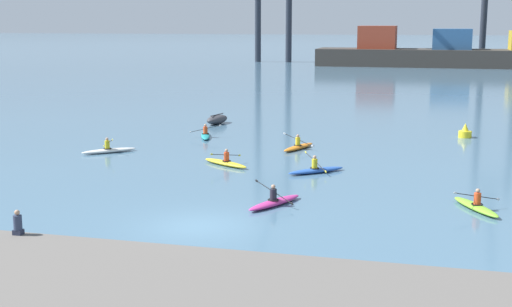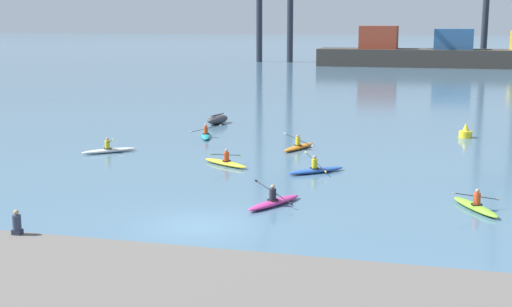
{
  "view_description": "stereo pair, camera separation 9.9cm",
  "coord_description": "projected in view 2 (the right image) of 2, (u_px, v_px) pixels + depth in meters",
  "views": [
    {
      "loc": [
        8.8,
        -25.09,
        7.93
      ],
      "look_at": [
        -0.85,
        12.4,
        0.6
      ],
      "focal_mm": 49.12,
      "sensor_mm": 36.0,
      "label": 1
    },
    {
      "loc": [
        8.89,
        -25.07,
        7.93
      ],
      "look_at": [
        -0.85,
        12.4,
        0.6
      ],
      "focal_mm": 49.12,
      "sensor_mm": 36.0,
      "label": 2
    }
  ],
  "objects": [
    {
      "name": "kayak_lime",
      "position": [
        475.0,
        206.0,
        29.84
      ],
      "size": [
        2.13,
        3.28,
        0.95
      ],
      "color": "#7ABC2D",
      "rests_on": "ground"
    },
    {
      "name": "ground_plane",
      "position": [
        198.0,
        226.0,
        27.51
      ],
      "size": [
        800.0,
        800.0,
        0.0
      ],
      "primitive_type": "plane",
      "color": "#476B84"
    },
    {
      "name": "container_barge",
      "position": [
        451.0,
        53.0,
        122.99
      ],
      "size": [
        47.02,
        8.87,
        7.13
      ],
      "color": "#38332D",
      "rests_on": "ground"
    },
    {
      "name": "kayak_blue",
      "position": [
        316.0,
        170.0,
        37.13
      ],
      "size": [
        2.93,
        2.72,
        1.03
      ],
      "color": "#2856B2",
      "rests_on": "ground"
    },
    {
      "name": "seated_onlooker",
      "position": [
        17.0,
        224.0,
        24.46
      ],
      "size": [
        0.32,
        0.3,
        0.9
      ],
      "color": "#23283D",
      "rests_on": "stone_quay"
    },
    {
      "name": "kayak_yellow",
      "position": [
        225.0,
        162.0,
        39.07
      ],
      "size": [
        3.21,
        2.29,
        0.95
      ],
      "color": "yellow",
      "rests_on": "ground"
    },
    {
      "name": "kayak_magenta",
      "position": [
        274.0,
        202.0,
        30.57
      ],
      "size": [
        2.03,
        3.32,
        1.05
      ],
      "color": "#C13384",
      "rests_on": "ground"
    },
    {
      "name": "capsized_dinghy",
      "position": [
        218.0,
        119.0,
        54.87
      ],
      "size": [
        1.62,
        2.77,
        0.76
      ],
      "color": "#38383D",
      "rests_on": "ground"
    },
    {
      "name": "kayak_white",
      "position": [
        109.0,
        150.0,
        42.85
      ],
      "size": [
        2.92,
        2.73,
        1.05
      ],
      "color": "silver",
      "rests_on": "ground"
    },
    {
      "name": "kayak_teal",
      "position": [
        206.0,
        135.0,
        48.55
      ],
      "size": [
        2.15,
        3.41,
        0.95
      ],
      "color": "teal",
      "rests_on": "ground"
    },
    {
      "name": "channel_buoy",
      "position": [
        466.0,
        132.0,
        48.42
      ],
      "size": [
        0.9,
        0.9,
        1.0
      ],
      "color": "yellow",
      "rests_on": "ground"
    },
    {
      "name": "kayak_orange",
      "position": [
        299.0,
        146.0,
        44.03
      ],
      "size": [
        2.1,
        3.4,
        0.99
      ],
      "color": "orange",
      "rests_on": "ground"
    }
  ]
}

